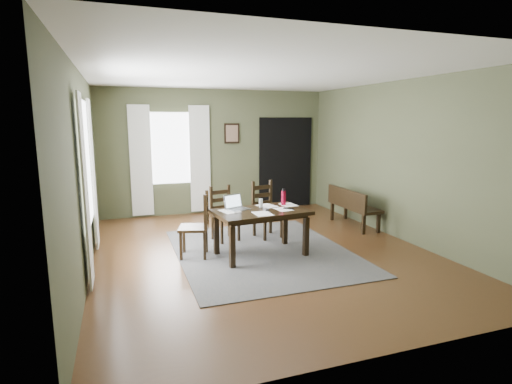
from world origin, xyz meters
name	(u,v)px	position (x,y,z in m)	size (l,w,h in m)	color
ground	(262,252)	(0.00, 0.00, -0.01)	(5.00, 6.00, 0.01)	#492C16
room_shell	(263,136)	(0.00, 0.00, 1.80)	(5.02, 6.02, 2.71)	#464B31
rug	(262,251)	(0.00, 0.00, 0.01)	(2.60, 3.20, 0.01)	#454545
dining_table	(261,216)	(-0.08, -0.15, 0.62)	(1.46, 0.98, 0.69)	black
chair_end	(197,226)	(-1.00, 0.09, 0.48)	(0.53, 0.53, 0.97)	black
chair_back_left	(224,214)	(-0.41, 0.80, 0.45)	(0.49, 0.49, 0.92)	black
chair_back_right	(266,210)	(0.35, 0.76, 0.48)	(0.51, 0.51, 0.98)	black
bench	(351,204)	(2.15, 0.89, 0.44)	(0.42, 1.31, 0.74)	black
laptop	(236,206)	(-0.42, 0.04, 0.76)	(0.40, 0.36, 0.22)	#B7B7BC
computer_mouse	(266,210)	(-0.02, -0.20, 0.72)	(0.06, 0.10, 0.03)	#3F3F42
tv_remote	(288,209)	(0.34, -0.21, 0.71)	(0.04, 0.16, 0.02)	black
drinking_glass	(261,203)	(-0.01, 0.05, 0.77)	(0.06, 0.06, 0.13)	silver
water_bottle	(284,198)	(0.39, 0.09, 0.82)	(0.09, 0.09, 0.26)	#A60C2D
paper_a	(230,211)	(-0.54, -0.06, 0.70)	(0.24, 0.32, 0.00)	white
paper_b	(283,209)	(0.27, -0.20, 0.70)	(0.21, 0.28, 0.00)	white
paper_c	(267,206)	(0.11, 0.11, 0.70)	(0.24, 0.31, 0.00)	white
paper_d	(288,205)	(0.47, 0.07, 0.70)	(0.22, 0.29, 0.00)	white
paper_e	(263,214)	(-0.13, -0.37, 0.70)	(0.24, 0.32, 0.00)	white
window_left	(86,164)	(-2.47, 0.20, 1.45)	(0.01, 1.30, 1.70)	white
window_back	(171,148)	(-1.00, 2.97, 1.45)	(1.00, 0.01, 1.50)	white
curtain_left_near	(86,192)	(-2.44, -0.62, 1.20)	(0.03, 0.48, 2.30)	silver
curtain_left_far	(93,174)	(-2.44, 1.02, 1.20)	(0.03, 0.48, 2.30)	silver
curtain_back_left	(141,161)	(-1.62, 2.94, 1.20)	(0.44, 0.03, 2.30)	silver
curtain_back_right	(200,159)	(-0.38, 2.94, 1.20)	(0.44, 0.03, 2.30)	silver
framed_picture	(232,133)	(0.35, 2.97, 1.75)	(0.34, 0.03, 0.44)	black
doorway_back	(285,163)	(1.65, 2.97, 1.05)	(1.30, 0.03, 2.10)	black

